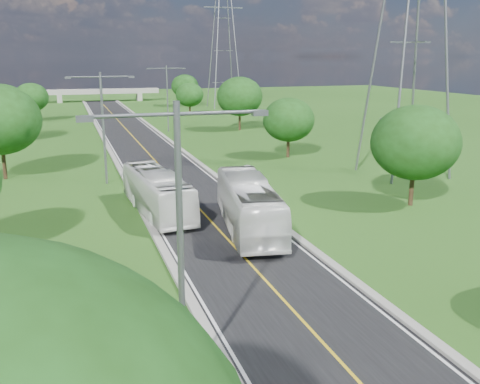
% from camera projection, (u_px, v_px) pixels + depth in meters
% --- Properties ---
extents(ground, '(260.00, 260.00, 0.00)m').
position_uv_depth(ground, '(148.00, 153.00, 64.63)').
color(ground, '#264F16').
rests_on(ground, ground).
extents(road, '(8.00, 150.00, 0.06)m').
position_uv_depth(road, '(141.00, 145.00, 70.15)').
color(road, black).
rests_on(road, ground).
extents(curb_left, '(0.50, 150.00, 0.22)m').
position_uv_depth(curb_left, '(107.00, 146.00, 68.85)').
color(curb_left, gray).
rests_on(curb_left, ground).
extents(curb_right, '(0.50, 150.00, 0.22)m').
position_uv_depth(curb_right, '(172.00, 143.00, 71.42)').
color(curb_right, gray).
rests_on(curb_right, ground).
extents(speed_limit_sign, '(0.55, 0.09, 2.40)m').
position_uv_depth(speed_limit_sign, '(247.00, 174.00, 45.54)').
color(speed_limit_sign, slate).
rests_on(speed_limit_sign, ground).
extents(overpass, '(30.00, 3.00, 3.20)m').
position_uv_depth(overpass, '(100.00, 92.00, 137.71)').
color(overpass, gray).
rests_on(overpass, ground).
extents(streetlight_near_left, '(5.90, 0.25, 10.00)m').
position_uv_depth(streetlight_near_left, '(180.00, 228.00, 17.15)').
color(streetlight_near_left, slate).
rests_on(streetlight_near_left, ground).
extents(streetlight_mid_left, '(5.90, 0.25, 10.00)m').
position_uv_depth(streetlight_mid_left, '(103.00, 119.00, 47.54)').
color(streetlight_mid_left, slate).
rests_on(streetlight_mid_left, ground).
extents(streetlight_far_right, '(5.90, 0.25, 10.00)m').
position_uv_depth(streetlight_far_right, '(167.00, 93.00, 81.56)').
color(streetlight_far_right, slate).
rests_on(streetlight_far_right, ground).
extents(power_tower_near, '(9.00, 6.40, 28.00)m').
position_uv_depth(power_tower_near, '(412.00, 26.00, 49.42)').
color(power_tower_near, slate).
rests_on(power_tower_near, ground).
extents(power_tower_far, '(9.00, 6.40, 28.00)m').
position_uv_depth(power_tower_far, '(224.00, 44.00, 119.70)').
color(power_tower_far, slate).
rests_on(power_tower_far, ground).
extents(tree_ld, '(6.72, 6.72, 7.82)m').
position_uv_depth(tree_ld, '(2.00, 106.00, 71.16)').
color(tree_ld, black).
rests_on(tree_ld, ground).
extents(tree_le, '(5.88, 5.88, 6.84)m').
position_uv_depth(tree_le, '(31.00, 97.00, 94.17)').
color(tree_le, black).
rests_on(tree_le, ground).
extents(tree_rb, '(6.72, 6.72, 7.82)m').
position_uv_depth(tree_rb, '(415.00, 143.00, 40.63)').
color(tree_rb, black).
rests_on(tree_rb, ground).
extents(tree_rc, '(5.88, 5.88, 6.84)m').
position_uv_depth(tree_rc, '(289.00, 120.00, 60.74)').
color(tree_rc, black).
rests_on(tree_rc, ground).
extents(tree_rd, '(7.14, 7.14, 8.30)m').
position_uv_depth(tree_rd, '(240.00, 97.00, 83.21)').
color(tree_rd, black).
rests_on(tree_rd, ground).
extents(tree_re, '(5.46, 5.46, 6.35)m').
position_uv_depth(tree_re, '(190.00, 95.00, 104.86)').
color(tree_re, black).
rests_on(tree_re, ground).
extents(tree_rf, '(6.30, 6.30, 7.33)m').
position_uv_depth(tree_rf, '(185.00, 86.00, 124.19)').
color(tree_rf, black).
rests_on(tree_rf, ground).
extents(bus_outbound, '(4.92, 12.60, 3.42)m').
position_uv_depth(bus_outbound, '(249.00, 205.00, 35.35)').
color(bus_outbound, white).
rests_on(bus_outbound, road).
extents(bus_inbound, '(3.74, 11.62, 3.18)m').
position_uv_depth(bus_inbound, '(157.00, 192.00, 39.19)').
color(bus_inbound, white).
rests_on(bus_inbound, road).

